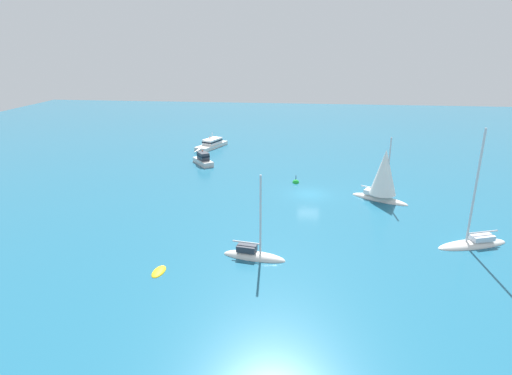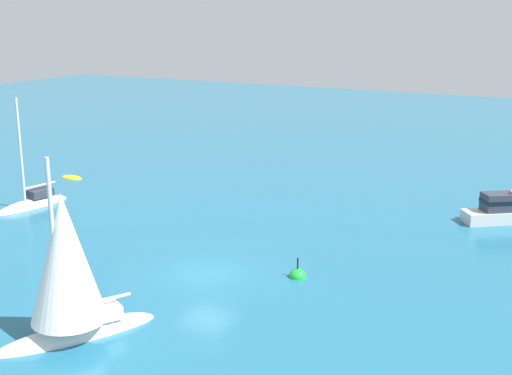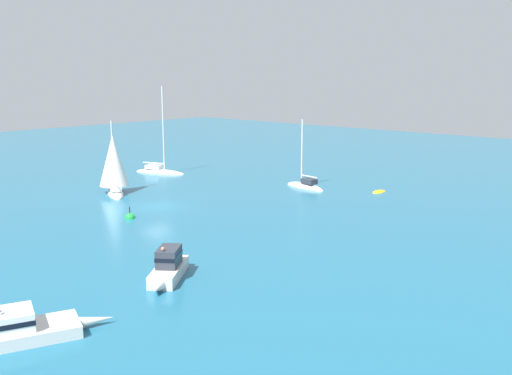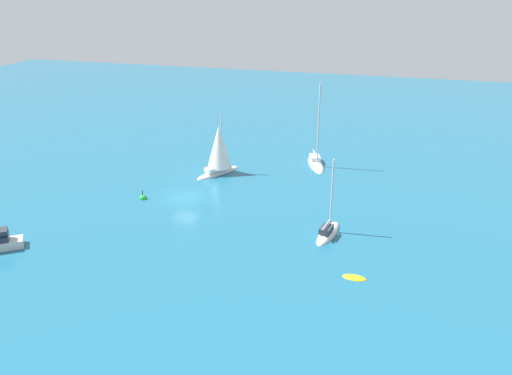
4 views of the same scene
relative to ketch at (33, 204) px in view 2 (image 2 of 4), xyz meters
name	(u,v)px [view 2 (image 2 of 4)]	position (x,y,z in m)	size (l,w,h in m)	color
ground_plane	(206,274)	(-16.46, 4.65, -0.17)	(160.00, 160.00, 0.00)	#1E607F
ketch	(33,204)	(0.00, 0.00, 0.00)	(2.22, 5.50, 7.80)	silver
ketch_1	(68,273)	(-15.33, 12.80, 2.57)	(4.55, 6.46, 7.85)	silver
dinghy	(72,178)	(3.24, -7.11, -0.17)	(2.01, 1.05, 0.39)	yellow
powerboat	(502,211)	(-27.96, -11.01, 0.55)	(5.06, 4.14, 2.07)	silver
channel_buoy	(297,277)	(-20.62, 2.94, -0.16)	(0.86, 0.86, 1.41)	green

